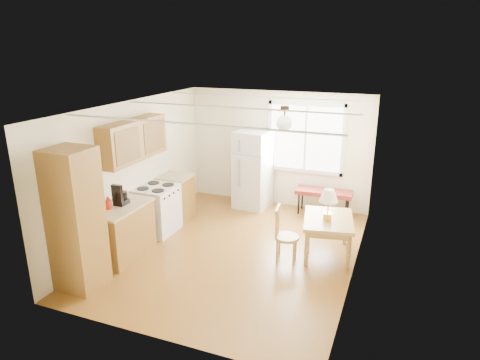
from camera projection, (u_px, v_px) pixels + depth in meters
The scene contains 11 objects.
room_shell at pixel (235, 183), 7.07m from camera, with size 4.60×5.60×2.62m.
kitchen_run at pixel (127, 205), 7.23m from camera, with size 0.65×3.40×2.20m.
window_unit at pixel (306, 138), 8.96m from camera, with size 1.64×0.05×1.51m.
pendant_light at pixel (284, 122), 6.88m from camera, with size 0.26×0.26×0.40m.
refrigerator at pixel (253, 170), 9.23m from camera, with size 0.76×0.76×1.69m.
bench at pixel (324, 193), 8.88m from camera, with size 1.17×0.46×0.54m.
dining_table at pixel (328, 224), 7.16m from camera, with size 0.98×1.19×0.66m.
chair at pixel (282, 231), 7.00m from camera, with size 0.42×0.41×0.91m.
table_lamp at pixel (329, 198), 6.94m from camera, with size 0.31×0.31×0.54m.
coffee_maker at pixel (120, 197), 7.03m from camera, with size 0.19×0.25×0.37m.
kettle at pixel (108, 204), 6.87m from camera, with size 0.11×0.11×0.21m.
Camera 1 is at (2.53, -6.22, 3.46)m, focal length 32.00 mm.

